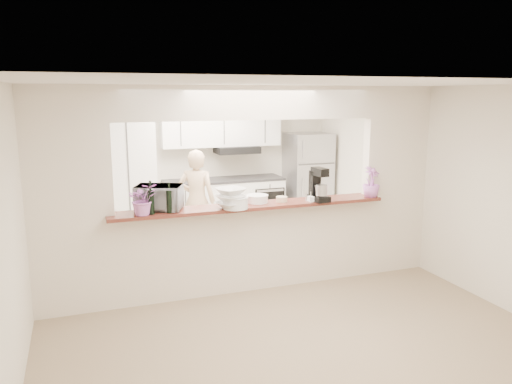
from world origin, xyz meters
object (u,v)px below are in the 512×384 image
toaster_oven (159,198)px  stand_mixer (318,186)px  refrigerator (308,179)px  person (197,201)px

toaster_oven → stand_mixer: stand_mixer is taller
refrigerator → person: refrigerator is taller
refrigerator → person: bearing=-158.4°
refrigerator → toaster_oven: size_ratio=3.31×
refrigerator → stand_mixer: (-1.20, -2.79, 0.43)m
stand_mixer → person: size_ratio=0.27×
toaster_oven → person: size_ratio=0.33×
toaster_oven → stand_mixer: bearing=17.3°
refrigerator → toaster_oven: 4.10m
toaster_oven → person: person is taller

